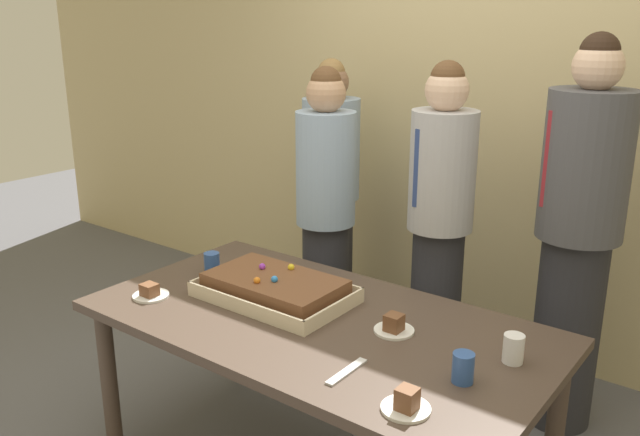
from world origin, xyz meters
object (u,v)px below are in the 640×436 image
party_table (317,338)px  person_striped_tie_right (331,196)px  cake_server_utensil (347,372)px  drink_cup_nearest (463,368)px  plated_slice_near_right (394,326)px  drink_cup_far_end (212,263)px  person_green_shirt_behind (439,230)px  person_left_edge_reaching (326,218)px  plated_slice_far_left (406,404)px  plated_slice_near_left (150,293)px  drink_cup_middle (513,349)px  person_serving_front (578,235)px  sheet_cake (275,288)px

party_table → person_striped_tie_right: person_striped_tie_right is taller
cake_server_utensil → drink_cup_nearest: bearing=28.6°
plated_slice_near_right → person_striped_tie_right: size_ratio=0.09×
drink_cup_far_end → person_green_shirt_behind: bearing=48.7°
drink_cup_far_end → person_left_edge_reaching: person_left_edge_reaching is taller
plated_slice_far_left → person_green_shirt_behind: size_ratio=0.09×
drink_cup_nearest → drink_cup_far_end: (-1.30, 0.16, 0.00)m
cake_server_utensil → person_striped_tie_right: bearing=128.0°
plated_slice_near_left → cake_server_utensil: size_ratio=0.75×
plated_slice_near_left → person_striped_tie_right: person_striped_tie_right is taller
plated_slice_far_left → cake_server_utensil: (-0.27, 0.07, -0.02)m
cake_server_utensil → plated_slice_near_left: bearing=179.7°
drink_cup_far_end → person_green_shirt_behind: size_ratio=0.06×
drink_cup_middle → person_serving_front: size_ratio=0.06×
plated_slice_near_left → person_green_shirt_behind: bearing=57.6°
sheet_cake → drink_cup_nearest: (0.90, -0.13, 0.00)m
plated_slice_near_right → plated_slice_far_left: 0.51m
sheet_cake → plated_slice_near_right: 0.55m
party_table → person_left_edge_reaching: bearing=124.9°
plated_slice_near_left → person_green_shirt_behind: person_green_shirt_behind is taller
plated_slice_near_right → drink_cup_far_end: 0.95m
person_serving_front → plated_slice_far_left: bearing=39.6°
plated_slice_near_left → person_green_shirt_behind: (0.73, 1.14, 0.12)m
drink_cup_middle → person_striped_tie_right: 1.83m
party_table → drink_cup_middle: size_ratio=17.99×
person_left_edge_reaching → drink_cup_middle: bearing=41.5°
cake_server_utensil → person_striped_tie_right: 1.81m
drink_cup_middle → cake_server_utensil: drink_cup_middle is taller
plated_slice_far_left → person_serving_front: bearing=87.6°
plated_slice_near_left → drink_cup_far_end: size_ratio=1.50×
plated_slice_near_left → person_left_edge_reaching: size_ratio=0.09×
plated_slice_near_left → person_green_shirt_behind: size_ratio=0.09×
drink_cup_far_end → person_left_edge_reaching: size_ratio=0.06×
person_green_shirt_behind → person_left_edge_reaching: 0.60m
cake_server_utensil → person_left_edge_reaching: 1.36m
sheet_cake → person_left_edge_reaching: 0.79m
sheet_cake → person_serving_front: 1.35m
sheet_cake → drink_cup_nearest: size_ratio=6.19×
plated_slice_far_left → person_striped_tie_right: size_ratio=0.09×
plated_slice_near_right → person_left_edge_reaching: (-0.84, 0.70, 0.09)m
drink_cup_far_end → cake_server_utensil: bearing=-19.2°
sheet_cake → plated_slice_near_left: bearing=-144.4°
plated_slice_near_right → drink_cup_nearest: bearing=-24.9°
sheet_cake → drink_cup_far_end: (-0.41, 0.04, 0.00)m
plated_slice_near_left → drink_cup_nearest: (1.32, 0.17, 0.03)m
drink_cup_middle → person_left_edge_reaching: bearing=153.1°
person_striped_tie_right → person_green_shirt_behind: bearing=46.4°
person_serving_front → person_striped_tie_right: 1.44m
drink_cup_nearest → person_left_edge_reaching: bearing=144.0°
party_table → plated_slice_far_left: plated_slice_far_left is taller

